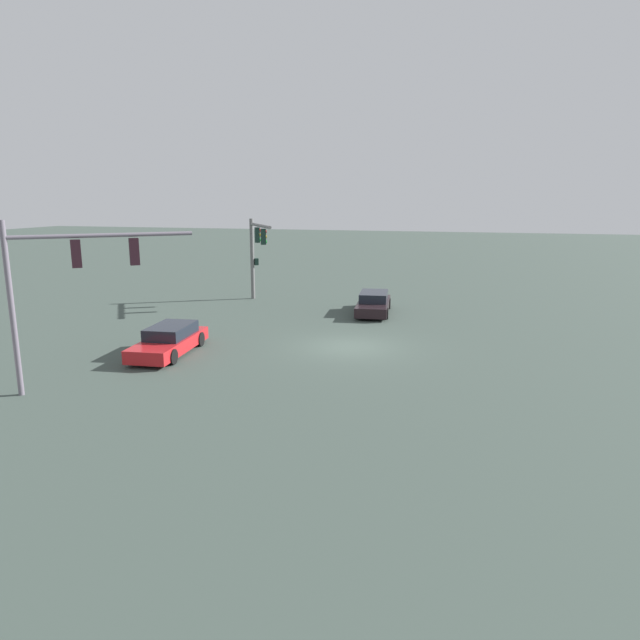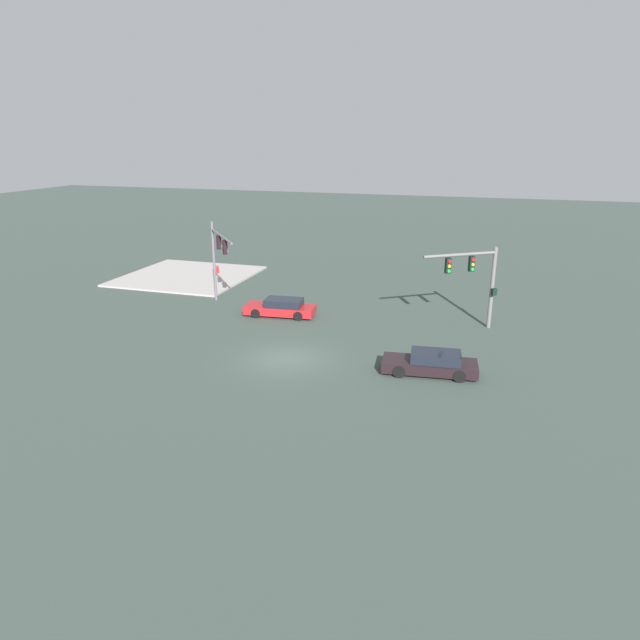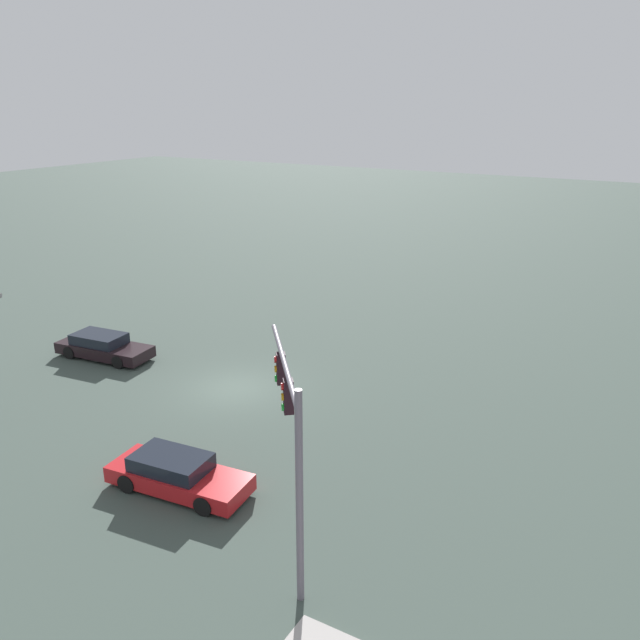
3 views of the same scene
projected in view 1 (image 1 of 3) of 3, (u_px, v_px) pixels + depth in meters
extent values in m
plane|color=#3A4740|center=(350.00, 347.00, 25.65)|extent=(182.71, 182.71, 0.00)
cylinder|color=slate|center=(252.00, 259.00, 37.39)|extent=(0.26, 0.26, 5.27)
cylinder|color=slate|center=(260.00, 226.00, 34.63)|extent=(4.19, 2.95, 0.19)
cube|color=black|center=(257.00, 235.00, 35.53)|extent=(0.41, 0.40, 0.95)
cylinder|color=red|center=(260.00, 230.00, 35.52)|extent=(0.20, 0.16, 0.20)
cylinder|color=orange|center=(260.00, 235.00, 35.58)|extent=(0.20, 0.16, 0.20)
cylinder|color=green|center=(260.00, 240.00, 35.64)|extent=(0.20, 0.16, 0.20)
cube|color=black|center=(263.00, 237.00, 34.03)|extent=(0.41, 0.40, 0.95)
cylinder|color=red|center=(266.00, 232.00, 34.02)|extent=(0.20, 0.16, 0.20)
cylinder|color=orange|center=(266.00, 237.00, 34.08)|extent=(0.20, 0.16, 0.20)
cylinder|color=green|center=(266.00, 242.00, 34.15)|extent=(0.20, 0.16, 0.20)
cube|color=black|center=(256.00, 262.00, 37.51)|extent=(0.38, 0.37, 0.44)
cylinder|color=slate|center=(12.00, 310.00, 18.80)|extent=(0.19, 0.19, 5.91)
cylinder|color=slate|center=(103.00, 235.00, 19.49)|extent=(3.94, 4.78, 0.14)
cube|color=black|center=(76.00, 254.00, 19.26)|extent=(0.40, 0.41, 0.95)
cylinder|color=red|center=(75.00, 245.00, 19.34)|extent=(0.17, 0.19, 0.20)
cylinder|color=orange|center=(76.00, 253.00, 19.40)|extent=(0.17, 0.19, 0.20)
cylinder|color=green|center=(77.00, 262.00, 19.47)|extent=(0.17, 0.19, 0.20)
cube|color=black|center=(134.00, 252.00, 20.01)|extent=(0.40, 0.41, 0.95)
cylinder|color=red|center=(133.00, 243.00, 20.09)|extent=(0.17, 0.19, 0.20)
cylinder|color=orange|center=(134.00, 251.00, 20.15)|extent=(0.17, 0.19, 0.20)
cylinder|color=green|center=(134.00, 260.00, 20.21)|extent=(0.17, 0.19, 0.20)
cube|color=red|center=(169.00, 344.00, 24.43)|extent=(4.94, 2.20, 0.55)
cube|color=black|center=(171.00, 331.00, 24.59)|extent=(2.63, 1.77, 0.50)
cylinder|color=black|center=(172.00, 357.00, 22.88)|extent=(0.66, 0.28, 0.64)
cylinder|color=black|center=(135.00, 355.00, 23.16)|extent=(0.66, 0.28, 0.64)
cylinder|color=black|center=(200.00, 339.00, 25.75)|extent=(0.66, 0.28, 0.64)
cylinder|color=black|center=(166.00, 338.00, 26.02)|extent=(0.66, 0.28, 0.64)
cube|color=black|center=(373.00, 306.00, 33.03)|extent=(5.04, 2.27, 0.55)
cube|color=black|center=(374.00, 296.00, 33.20)|extent=(2.69, 1.81, 0.50)
cylinder|color=black|center=(386.00, 313.00, 31.46)|extent=(0.66, 0.29, 0.64)
cylinder|color=black|center=(357.00, 312.00, 31.72)|extent=(0.66, 0.29, 0.64)
cylinder|color=black|center=(389.00, 304.00, 34.38)|extent=(0.66, 0.29, 0.64)
cylinder|color=black|center=(362.00, 303.00, 34.64)|extent=(0.66, 0.29, 0.64)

